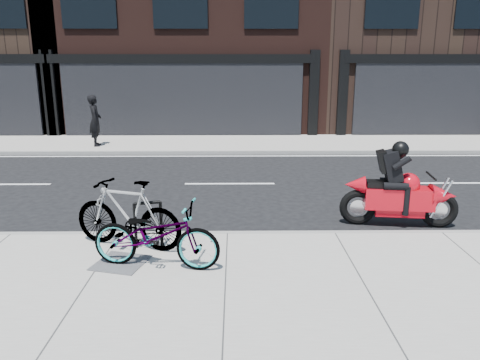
{
  "coord_description": "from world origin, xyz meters",
  "views": [
    {
      "loc": [
        0.14,
        -10.11,
        3.28
      ],
      "look_at": [
        0.24,
        -1.03,
        0.9
      ],
      "focal_mm": 35.0,
      "sensor_mm": 36.0,
      "label": 1
    }
  ],
  "objects_px": {
    "bicycle_front": "(156,235)",
    "motorcycle": "(405,192)",
    "bike_rack": "(148,220)",
    "bicycle_rear": "(127,214)",
    "pedestrian": "(95,121)",
    "utility_grate": "(121,263)"
  },
  "relations": [
    {
      "from": "bicycle_front",
      "to": "motorcycle",
      "type": "relative_size",
      "value": 0.86
    },
    {
      "from": "bike_rack",
      "to": "bicycle_front",
      "type": "height_order",
      "value": "bicycle_front"
    },
    {
      "from": "bike_rack",
      "to": "bicycle_rear",
      "type": "relative_size",
      "value": 0.41
    },
    {
      "from": "bike_rack",
      "to": "pedestrian",
      "type": "xyz_separation_m",
      "value": [
        -3.63,
        9.61,
        0.45
      ]
    },
    {
      "from": "pedestrian",
      "to": "utility_grate",
      "type": "relative_size",
      "value": 2.47
    },
    {
      "from": "motorcycle",
      "to": "utility_grate",
      "type": "relative_size",
      "value": 3.09
    },
    {
      "from": "bicycle_front",
      "to": "bicycle_rear",
      "type": "bearing_deg",
      "value": 46.62
    },
    {
      "from": "bike_rack",
      "to": "bicycle_front",
      "type": "distance_m",
      "value": 0.84
    },
    {
      "from": "bike_rack",
      "to": "utility_grate",
      "type": "relative_size",
      "value": 1.09
    },
    {
      "from": "bike_rack",
      "to": "bicycle_front",
      "type": "xyz_separation_m",
      "value": [
        0.27,
        -0.8,
        0.05
      ]
    },
    {
      "from": "bike_rack",
      "to": "bicycle_rear",
      "type": "bearing_deg",
      "value": 180.0
    },
    {
      "from": "bicycle_rear",
      "to": "motorcycle",
      "type": "bearing_deg",
      "value": 123.23
    },
    {
      "from": "utility_grate",
      "to": "bike_rack",
      "type": "bearing_deg",
      "value": 63.29
    },
    {
      "from": "bike_rack",
      "to": "motorcycle",
      "type": "height_order",
      "value": "motorcycle"
    },
    {
      "from": "bike_rack",
      "to": "bicycle_front",
      "type": "relative_size",
      "value": 0.41
    },
    {
      "from": "motorcycle",
      "to": "utility_grate",
      "type": "distance_m",
      "value": 5.58
    },
    {
      "from": "utility_grate",
      "to": "bicycle_rear",
      "type": "bearing_deg",
      "value": 90.58
    },
    {
      "from": "motorcycle",
      "to": "utility_grate",
      "type": "height_order",
      "value": "motorcycle"
    },
    {
      "from": "motorcycle",
      "to": "pedestrian",
      "type": "height_order",
      "value": "pedestrian"
    },
    {
      "from": "utility_grate",
      "to": "pedestrian",
      "type": "bearing_deg",
      "value": 107.79
    },
    {
      "from": "bike_rack",
      "to": "pedestrian",
      "type": "relative_size",
      "value": 0.44
    },
    {
      "from": "bicycle_rear",
      "to": "utility_grate",
      "type": "distance_m",
      "value": 0.89
    }
  ]
}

